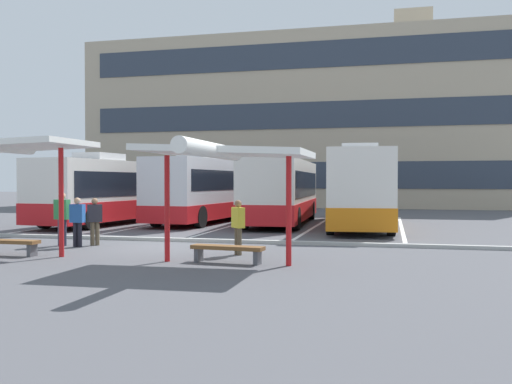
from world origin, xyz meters
TOP-DOWN VIEW (x-y plane):
  - ground_plane at (0.00, 0.00)m, footprint 160.00×160.00m
  - terminal_building at (0.03, 34.47)m, footprint 36.61×15.43m
  - coach_bus_0 at (-6.15, 9.01)m, footprint 3.62×11.07m
  - coach_bus_1 at (-1.86, 11.06)m, footprint 3.30×10.86m
  - coach_bus_2 at (2.08, 10.53)m, footprint 2.97×10.33m
  - coach_bus_3 at (5.86, 9.95)m, footprint 3.44×12.42m
  - lane_stripe_0 at (-7.82, 9.99)m, footprint 0.16×14.00m
  - lane_stripe_1 at (-3.91, 9.99)m, footprint 0.16×14.00m
  - lane_stripe_2 at (0.00, 9.99)m, footprint 0.16×14.00m
  - lane_stripe_3 at (3.91, 9.99)m, footprint 0.16×14.00m
  - lane_stripe_4 at (7.82, 9.99)m, footprint 0.16×14.00m
  - waiting_shelter_0 at (-3.34, -3.07)m, footprint 4.39×4.64m
  - bench_0 at (-3.34, -2.93)m, footprint 1.99×0.43m
  - waiting_shelter_1 at (3.22, -3.23)m, footprint 4.25×4.66m
  - bench_1 at (3.22, -2.86)m, footprint 1.98×0.62m
  - platform_kerb at (0.00, 1.71)m, footprint 44.00×0.24m
  - waiting_passenger_0 at (-2.49, -0.59)m, footprint 0.46×0.22m
  - waiting_passenger_1 at (3.06, -1.26)m, footprint 0.47×0.49m
  - waiting_passenger_2 at (-3.16, -0.40)m, footprint 0.53×0.28m
  - waiting_passenger_3 at (-2.16, -0.08)m, footprint 0.49×0.46m

SIDE VIEW (x-z plane):
  - ground_plane at x=0.00m, z-range 0.00..0.00m
  - lane_stripe_0 at x=-7.82m, z-range 0.00..0.01m
  - lane_stripe_1 at x=-3.91m, z-range 0.00..0.01m
  - lane_stripe_2 at x=0.00m, z-range 0.00..0.01m
  - lane_stripe_3 at x=3.91m, z-range 0.00..0.01m
  - lane_stripe_4 at x=7.82m, z-range 0.00..0.01m
  - platform_kerb at x=0.00m, z-range 0.00..0.12m
  - bench_1 at x=3.22m, z-range 0.12..0.57m
  - bench_0 at x=-3.34m, z-range 0.12..0.57m
  - waiting_passenger_3 at x=-2.16m, z-range 0.11..1.67m
  - waiting_passenger_1 at x=3.06m, z-range 0.11..1.69m
  - waiting_passenger_0 at x=-2.49m, z-range 0.11..1.70m
  - waiting_passenger_2 at x=-3.16m, z-range 0.15..1.90m
  - coach_bus_0 at x=-6.15m, z-range -0.16..3.30m
  - coach_bus_2 at x=2.08m, z-range -0.15..3.32m
  - coach_bus_1 at x=-1.86m, z-range -0.14..3.42m
  - coach_bus_3 at x=5.86m, z-range -0.14..3.60m
  - waiting_shelter_1 at x=3.22m, z-range 1.29..4.33m
  - waiting_shelter_0 at x=-3.34m, z-range 1.41..4.69m
  - terminal_building at x=0.03m, z-range -1.37..15.51m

